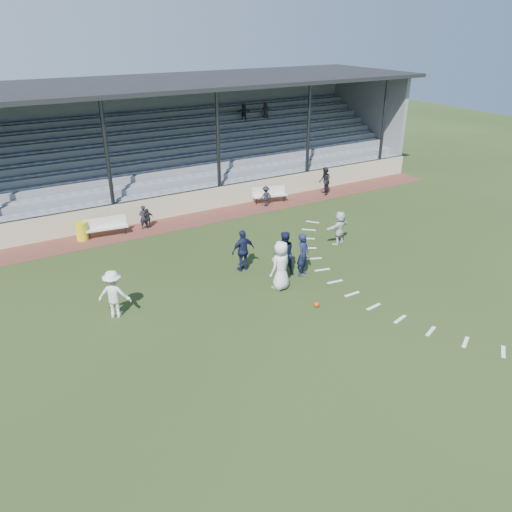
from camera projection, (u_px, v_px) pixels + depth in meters
The scene contains 19 objects.
ground at pixel (291, 314), 18.00m from camera, with size 90.00×90.00×0.00m, color #253616.
cinder_track at pixel (179, 222), 26.19m from camera, with size 34.00×2.00×0.02m, color #582A23.
retaining_wall at pixel (171, 206), 26.76m from camera, with size 34.00×0.18×1.20m, color #BFB793.
bench_left at pixel (106, 225), 24.31m from camera, with size 2.03×0.69×0.95m.
bench_right at pixel (269, 193), 28.85m from camera, with size 2.04×0.92×0.95m.
trash_bin at pixel (82, 231), 23.91m from camera, with size 0.55×0.55×0.89m, color yellow.
football at pixel (316, 305), 18.40m from camera, with size 0.21×0.21×0.21m, color red.
player_white_lead at pixel (281, 265), 19.32m from camera, with size 0.98×0.64×2.00m, color silver.
player_navy_lead at pixel (303, 255), 20.40m from camera, with size 0.67×0.44×1.84m, color #151B3B.
player_navy_mid at pixel (284, 254), 20.40m from camera, with size 0.94×0.73×1.93m, color #151B3B.
player_white_wing at pixel (114, 294), 17.49m from camera, with size 1.16×0.67×1.80m, color silver.
player_navy_wing at pixel (243, 250), 20.82m from camera, with size 1.06×0.44×1.81m, color #151B3B.
player_white_back at pixel (339, 228), 23.38m from camera, with size 1.50×0.48×1.62m, color silver.
official at pixel (325, 181), 30.07m from camera, with size 0.81×0.63×1.68m, color black.
sub_left_near at pixel (143, 217), 25.14m from camera, with size 0.45×0.30×1.24m, color black.
sub_left_far at pixel (148, 218), 25.28m from camera, with size 0.61×0.25×1.03m, color black.
sub_right at pixel (266, 196), 28.26m from camera, with size 0.75×0.43×1.17m, color black.
grandstand at pixel (139, 158), 29.76m from camera, with size 34.60×9.00×6.61m.
penalty_arc at pixel (377, 286), 19.89m from camera, with size 3.89×14.63×0.01m.
Camera 1 is at (-8.89, -12.64, 9.55)m, focal length 35.00 mm.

